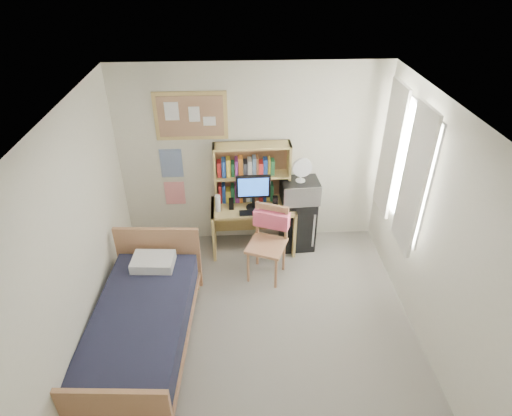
{
  "coord_description": "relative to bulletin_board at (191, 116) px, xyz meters",
  "views": [
    {
      "loc": [
        -0.21,
        -3.21,
        3.87
      ],
      "look_at": [
        0.01,
        1.2,
        1.06
      ],
      "focal_mm": 30.0,
      "sensor_mm": 36.0,
      "label": 1
    }
  ],
  "objects": [
    {
      "name": "monitor",
      "position": [
        0.78,
        -0.35,
        -0.95
      ],
      "size": [
        0.46,
        0.05,
        0.49
      ],
      "primitive_type": "cube",
      "rotation": [
        0.0,
        0.0,
        0.03
      ],
      "color": "black",
      "rests_on": "desk"
    },
    {
      "name": "speaker_right",
      "position": [
        1.08,
        -0.34,
        -1.12
      ],
      "size": [
        0.07,
        0.07,
        0.16
      ],
      "primitive_type": "cube",
      "rotation": [
        0.0,
        0.0,
        0.03
      ],
      "color": "black",
      "rests_on": "desk"
    },
    {
      "name": "speaker_left",
      "position": [
        0.48,
        -0.36,
        -1.12
      ],
      "size": [
        0.07,
        0.07,
        0.16
      ],
      "primitive_type": "cube",
      "rotation": [
        0.0,
        0.0,
        0.03
      ],
      "color": "black",
      "rests_on": "desk"
    },
    {
      "name": "wall_right",
      "position": [
        2.58,
        -2.08,
        -0.62
      ],
      "size": [
        0.04,
        4.2,
        2.6
      ],
      "primitive_type": "cube",
      "color": "white",
      "rests_on": "floor"
    },
    {
      "name": "floor",
      "position": [
        0.78,
        -2.08,
        -1.93
      ],
      "size": [
        3.6,
        4.2,
        0.02
      ],
      "primitive_type": "cube",
      "color": "gray",
      "rests_on": "ground"
    },
    {
      "name": "poster_japan",
      "position": [
        -0.32,
        0.01,
        -1.14
      ],
      "size": [
        0.28,
        0.01,
        0.36
      ],
      "primitive_type": "cube",
      "color": "red",
      "rests_on": "wall_back"
    },
    {
      "name": "desk_fan",
      "position": [
        1.42,
        -0.26,
        -0.68
      ],
      "size": [
        0.27,
        0.27,
        0.32
      ],
      "primitive_type": "cylinder",
      "rotation": [
        0.0,
        0.0,
        0.06
      ],
      "color": "white",
      "rests_on": "microwave"
    },
    {
      "name": "mini_fridge",
      "position": [
        1.42,
        -0.24,
        -1.53
      ],
      "size": [
        0.48,
        0.48,
        0.78
      ],
      "primitive_type": "cube",
      "rotation": [
        0.0,
        0.0,
        0.06
      ],
      "color": "black",
      "rests_on": "floor"
    },
    {
      "name": "ceiling",
      "position": [
        0.78,
        -2.08,
        0.68
      ],
      "size": [
        3.6,
        4.2,
        0.02
      ],
      "primitive_type": "cube",
      "color": "white",
      "rests_on": "wall_back"
    },
    {
      "name": "poster_wave",
      "position": [
        -0.32,
        0.01,
        -0.67
      ],
      "size": [
        0.3,
        0.01,
        0.42
      ],
      "primitive_type": "cube",
      "color": "#244993",
      "rests_on": "wall_back"
    },
    {
      "name": "curtain_right",
      "position": [
        2.5,
        -0.48,
        -0.32
      ],
      "size": [
        0.04,
        0.55,
        1.7
      ],
      "primitive_type": "cube",
      "color": "white",
      "rests_on": "wall_right"
    },
    {
      "name": "hutch",
      "position": [
        0.78,
        -0.14,
        -0.77
      ],
      "size": [
        1.04,
        0.29,
        0.85
      ],
      "primitive_type": "cube",
      "rotation": [
        0.0,
        0.0,
        0.03
      ],
      "color": "tan",
      "rests_on": "desk"
    },
    {
      "name": "microwave",
      "position": [
        1.42,
        -0.26,
        -0.99
      ],
      "size": [
        0.53,
        0.41,
        0.29
      ],
      "primitive_type": "cube",
      "rotation": [
        0.0,
        0.0,
        0.06
      ],
      "color": "silver",
      "rests_on": "mini_fridge"
    },
    {
      "name": "keyboard",
      "position": [
        0.79,
        -0.49,
        -1.19
      ],
      "size": [
        0.4,
        0.14,
        0.02
      ],
      "primitive_type": "cube",
      "rotation": [
        0.0,
        0.0,
        0.03
      ],
      "color": "black",
      "rests_on": "desk"
    },
    {
      "name": "hoodie",
      "position": [
        1.0,
        -0.73,
        -1.14
      ],
      "size": [
        0.49,
        0.31,
        0.22
      ],
      "primitive_type": "cube",
      "rotation": [
        0.0,
        0.0,
        -0.38
      ],
      "color": "#FF617F",
      "rests_on": "desk_chair"
    },
    {
      "name": "desk_chair",
      "position": [
        0.93,
        -0.92,
        -1.41
      ],
      "size": [
        0.66,
        0.66,
        1.01
      ],
      "primitive_type": "cube",
      "rotation": [
        0.0,
        0.0,
        -0.38
      ],
      "color": "tan",
      "rests_on": "floor"
    },
    {
      "name": "wall_left",
      "position": [
        -1.02,
        -2.08,
        -0.62
      ],
      "size": [
        0.04,
        4.2,
        2.6
      ],
      "primitive_type": "cube",
      "color": "white",
      "rests_on": "floor"
    },
    {
      "name": "wall_back",
      "position": [
        0.78,
        0.02,
        -0.62
      ],
      "size": [
        3.6,
        0.04,
        2.6
      ],
      "primitive_type": "cube",
      "color": "white",
      "rests_on": "floor"
    },
    {
      "name": "desk",
      "position": [
        0.78,
        -0.29,
        -1.56
      ],
      "size": [
        1.17,
        0.61,
        0.72
      ],
      "primitive_type": "cube",
      "rotation": [
        0.0,
        0.0,
        0.03
      ],
      "color": "tan",
      "rests_on": "floor"
    },
    {
      "name": "curtain_left",
      "position": [
        2.5,
        -1.28,
        -0.32
      ],
      "size": [
        0.04,
        0.55,
        1.7
      ],
      "primitive_type": "cube",
      "color": "white",
      "rests_on": "wall_right"
    },
    {
      "name": "bulletin_board",
      "position": [
        0.0,
        0.0,
        0.0
      ],
      "size": [
        0.94,
        0.03,
        0.64
      ],
      "primitive_type": "cube",
      "color": "#A47956",
      "rests_on": "wall_back"
    },
    {
      "name": "water_bottle",
      "position": [
        0.3,
        -0.41,
        -1.08
      ],
      "size": [
        0.07,
        0.07,
        0.24
      ],
      "primitive_type": "cylinder",
      "rotation": [
        0.0,
        0.0,
        0.03
      ],
      "color": "white",
      "rests_on": "desk"
    },
    {
      "name": "bed",
      "position": [
        -0.5,
        -2.05,
        -1.65
      ],
      "size": [
        1.13,
        2.06,
        0.55
      ],
      "primitive_type": "cube",
      "rotation": [
        0.0,
        0.0,
        -0.07
      ],
      "color": "black",
      "rests_on": "floor"
    },
    {
      "name": "window_unit",
      "position": [
        2.53,
        -0.88,
        -0.32
      ],
      "size": [
        0.1,
        1.4,
        1.7
      ],
      "primitive_type": "cube",
      "color": "white",
      "rests_on": "wall_right"
    },
    {
      "name": "pillow",
      "position": [
        -0.45,
        -1.31,
        -1.31
      ],
      "size": [
        0.51,
        0.37,
        0.12
      ],
      "primitive_type": "cube",
      "rotation": [
        0.0,
        0.0,
        -0.07
      ],
      "color": "white",
      "rests_on": "bed"
    }
  ]
}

